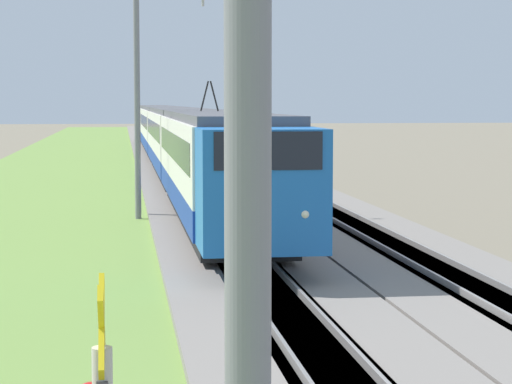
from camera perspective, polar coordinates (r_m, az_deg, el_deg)
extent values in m
cube|color=gray|center=(50.69, -4.11, 0.38)|extent=(240.00, 4.40, 0.30)
cube|color=gray|center=(51.16, 0.92, 0.44)|extent=(240.00, 4.40, 0.30)
cube|color=#4C4238|center=(50.69, -4.11, 0.38)|extent=(240.00, 1.57, 0.30)
cube|color=gray|center=(50.64, -4.72, 0.63)|extent=(240.00, 0.07, 0.15)
cube|color=gray|center=(50.71, -3.51, 0.64)|extent=(240.00, 0.07, 0.15)
cube|color=#4C4238|center=(51.16, 0.92, 0.44)|extent=(240.00, 1.57, 0.30)
cube|color=gray|center=(51.07, 0.32, 0.69)|extent=(240.00, 0.07, 0.15)
cube|color=gray|center=(51.23, 1.51, 0.70)|extent=(240.00, 0.07, 0.15)
cube|color=olive|center=(50.72, -11.58, 0.19)|extent=(240.00, 10.90, 0.12)
cube|color=blue|center=(22.69, 0.29, 0.16)|extent=(2.31, 2.84, 2.78)
cube|color=black|center=(22.29, 0.41, 2.47)|extent=(1.66, 2.37, 0.83)
sphere|color=#F2EAC6|center=(21.55, -1.45, -1.34)|extent=(0.20, 0.20, 0.20)
sphere|color=#F2EAC6|center=(21.78, 2.81, -1.28)|extent=(0.20, 0.20, 0.20)
cube|color=navy|center=(33.17, -2.23, 0.01)|extent=(18.70, 2.96, 0.78)
cube|color=silver|center=(33.08, -2.24, 2.41)|extent=(18.70, 2.96, 2.00)
cube|color=black|center=(33.07, -2.24, 2.69)|extent=(17.20, 2.98, 0.84)
cube|color=#515156|center=(33.04, -2.25, 4.36)|extent=(18.70, 2.73, 0.25)
cube|color=black|center=(33.24, -2.23, -1.13)|extent=(17.77, 2.52, 0.55)
cylinder|color=black|center=(25.71, -1.81, -2.64)|extent=(0.86, 0.12, 0.86)
cylinder|color=black|center=(25.84, 0.55, -2.60)|extent=(0.86, 0.12, 0.86)
cube|color=navy|center=(53.52, -4.32, 1.97)|extent=(21.01, 2.96, 0.78)
cube|color=silver|center=(53.46, -4.33, 3.45)|extent=(21.01, 2.96, 2.00)
cube|color=black|center=(53.45, -4.33, 3.62)|extent=(19.33, 2.98, 0.84)
cube|color=#515156|center=(53.44, -4.34, 4.66)|extent=(21.01, 2.73, 0.25)
cube|color=black|center=(53.56, -4.31, 1.26)|extent=(19.96, 2.52, 0.55)
cube|color=navy|center=(75.07, -5.29, 2.88)|extent=(21.01, 2.96, 0.78)
cube|color=silver|center=(75.03, -5.30, 3.94)|extent=(21.01, 2.96, 2.00)
cube|color=black|center=(75.03, -5.30, 4.06)|extent=(19.33, 2.98, 0.84)
cube|color=#515156|center=(75.02, -5.31, 4.80)|extent=(21.01, 2.73, 0.25)
cube|color=black|center=(75.10, -5.29, 2.37)|extent=(19.96, 2.52, 0.55)
cube|color=navy|center=(96.65, -5.83, 3.38)|extent=(21.01, 2.96, 0.78)
cube|color=silver|center=(96.62, -5.84, 4.21)|extent=(21.01, 2.96, 2.00)
cube|color=black|center=(96.62, -5.84, 4.30)|extent=(19.33, 2.98, 0.84)
cube|color=#515156|center=(96.61, -5.85, 4.87)|extent=(21.01, 2.73, 0.25)
cube|color=black|center=(96.68, -5.83, 2.99)|extent=(19.96, 2.52, 0.55)
cylinder|color=black|center=(35.82, -2.96, 5.50)|extent=(0.06, 0.33, 1.08)
cylinder|color=black|center=(35.85, -2.40, 5.50)|extent=(0.06, 0.33, 1.08)
cube|color=black|center=(25.90, -0.63, -4.54)|extent=(0.10, 0.10, 0.00)
cube|color=yellow|center=(5.36, -8.82, -7.52)|extent=(0.49, 0.03, 0.49)
cube|color=yellow|center=(5.36, -8.82, -7.52)|extent=(0.49, 0.03, 0.49)
cylinder|color=slate|center=(4.59, -0.48, 8.59)|extent=(0.22, 0.22, 9.30)
cylinder|color=slate|center=(36.39, -6.81, 5.39)|extent=(0.22, 0.22, 9.07)
cylinder|color=#B2ADA8|center=(36.68, -3.05, 10.79)|extent=(0.10, 0.10, 0.30)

